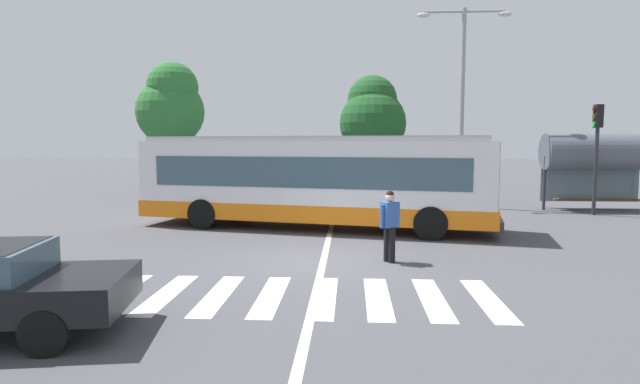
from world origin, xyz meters
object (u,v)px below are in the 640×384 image
parked_car_charcoal (255,181)px  parked_car_black (407,182)px  city_transit_bus (314,181)px  parked_car_champagne (208,181)px  traffic_light_far_corner (597,141)px  twin_arm_street_lamp (462,86)px  background_tree_right (373,117)px  background_tree_left (171,105)px  bus_stop_shelter (598,153)px  pedestrian_crossing_street (390,222)px  parked_car_white (359,182)px  parked_car_silver (303,182)px

parked_car_charcoal → parked_car_black: 8.16m
city_transit_bus → parked_car_charcoal: size_ratio=2.58×
parked_car_champagne → traffic_light_far_corner: size_ratio=1.07×
twin_arm_street_lamp → background_tree_right: bearing=107.4°
parked_car_black → background_tree_left: size_ratio=0.63×
traffic_light_far_corner → background_tree_right: size_ratio=0.60×
parked_car_charcoal → background_tree_right: bearing=44.9°
parked_car_black → twin_arm_street_lamp: size_ratio=0.54×
traffic_light_far_corner → bus_stop_shelter: (0.77, 1.48, -0.51)m
bus_stop_shelter → twin_arm_street_lamp: (-5.54, 0.76, 2.89)m
twin_arm_street_lamp → background_tree_right: (-3.43, 10.96, -0.74)m
pedestrian_crossing_street → traffic_light_far_corner: bearing=44.8°
twin_arm_street_lamp → bus_stop_shelter: bearing=-7.8°
parked_car_charcoal → traffic_light_far_corner: size_ratio=1.08×
parked_car_black → twin_arm_street_lamp: 6.78m
parked_car_champagne → bus_stop_shelter: bus_stop_shelter is taller
twin_arm_street_lamp → parked_car_black: bearing=111.4°
parked_car_white → parked_car_black: bearing=1.9°
pedestrian_crossing_street → parked_car_charcoal: size_ratio=0.37×
background_tree_left → city_transit_bus: bearing=-52.6°
twin_arm_street_lamp → background_tree_left: 16.06m
parked_car_silver → parked_car_white: (2.97, 0.58, 0.00)m
city_transit_bus → parked_car_white: 10.78m
background_tree_left → background_tree_right: background_tree_left is taller
parked_car_silver → parked_car_black: size_ratio=0.99×
traffic_light_far_corner → city_transit_bus: bearing=-160.8°
parked_car_white → background_tree_left: 11.46m
parked_car_white → bus_stop_shelter: (9.95, -5.37, 1.65)m
traffic_light_far_corner → background_tree_right: (-8.20, 13.19, 1.64)m
city_transit_bus → parked_car_silver: size_ratio=2.63×
parked_car_white → traffic_light_far_corner: 11.66m
parked_car_white → parked_car_black: 2.57m
parked_car_white → bus_stop_shelter: bearing=-28.3°
background_tree_left → bus_stop_shelter: bearing=-17.4°
city_transit_bus → background_tree_right: size_ratio=1.66×
traffic_light_far_corner → twin_arm_street_lamp: twin_arm_street_lamp is taller
parked_car_charcoal → background_tree_left: bearing=165.6°
city_transit_bus → parked_car_black: (4.24, 10.70, -0.82)m
pedestrian_crossing_street → background_tree_right: bearing=88.7°
traffic_light_far_corner → twin_arm_street_lamp: size_ratio=0.50×
parked_car_champagne → parked_car_white: size_ratio=1.01×
parked_car_silver → parked_car_black: same height
parked_car_champagne → parked_car_charcoal: 2.62m
city_transit_bus → background_tree_right: 17.43m
parked_car_charcoal → bus_stop_shelter: 16.46m
parked_car_charcoal → bus_stop_shelter: size_ratio=1.05×
pedestrian_crossing_street → parked_car_black: 15.68m
traffic_light_far_corner → background_tree_right: 15.62m
background_tree_right → parked_car_white: bearing=-98.8°
twin_arm_street_lamp → parked_car_silver: bearing=151.4°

